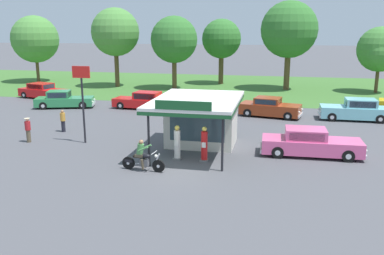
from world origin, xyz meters
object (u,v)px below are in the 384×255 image
at_px(parked_car_back_row_far_left, 270,108).
at_px(parked_car_second_row_spare, 64,100).
at_px(parked_car_back_row_centre_right, 144,101).
at_px(gas_pump_nearside, 177,144).
at_px(parked_car_back_row_left, 43,91).
at_px(featured_classic_sedan, 310,143).
at_px(gas_pump_offside, 204,146).
at_px(motorcycle_with_rider, 142,158).
at_px(roadside_pole_sign, 82,91).
at_px(bystander_admiring_sedan, 63,120).
at_px(parked_car_back_row_far_right, 355,110).
at_px(bystander_strolling_foreground, 28,129).

relative_size(parked_car_back_row_far_left, parked_car_second_row_spare, 0.95).
bearing_deg(parked_car_back_row_centre_right, parked_car_second_row_spare, -172.77).
distance_m(gas_pump_nearside, parked_car_back_row_left, 24.10).
distance_m(featured_classic_sedan, parked_car_back_row_left, 28.50).
xyz_separation_m(gas_pump_offside, parked_car_back_row_centre_right, (-7.68, 13.12, -0.18)).
height_order(motorcycle_with_rider, parked_car_second_row_spare, motorcycle_with_rider).
bearing_deg(roadside_pole_sign, bystander_admiring_sedan, 140.28).
height_order(gas_pump_offside, parked_car_back_row_far_right, gas_pump_offside).
height_order(parked_car_back_row_far_right, bystander_admiring_sedan, parked_car_back_row_far_right).
height_order(parked_car_second_row_spare, roadside_pole_sign, roadside_pole_sign).
height_order(gas_pump_offside, roadside_pole_sign, roadside_pole_sign).
distance_m(parked_car_back_row_far_right, roadside_pole_sign, 20.19).
xyz_separation_m(gas_pump_nearside, bystander_admiring_sedan, (-9.01, 4.26, -0.07)).
xyz_separation_m(parked_car_back_row_centre_right, parked_car_second_row_spare, (-7.11, -0.90, -0.01)).
bearing_deg(parked_car_back_row_left, bystander_strolling_foreground, -61.64).
bearing_deg(gas_pump_offside, gas_pump_nearside, -180.00).
relative_size(featured_classic_sedan, parked_car_back_row_centre_right, 1.02).
relative_size(gas_pump_offside, parked_car_back_row_far_right, 0.36).
height_order(parked_car_back_row_centre_right, bystander_admiring_sedan, bystander_admiring_sedan).
bearing_deg(bystander_strolling_foreground, parked_car_back_row_left, 118.36).
height_order(parked_car_back_row_left, roadside_pole_sign, roadside_pole_sign).
height_order(gas_pump_nearside, parked_car_back_row_centre_right, gas_pump_nearside).
height_order(featured_classic_sedan, parked_car_back_row_far_right, parked_car_back_row_far_right).
xyz_separation_m(gas_pump_nearside, parked_car_second_row_spare, (-13.33, 12.22, -0.19)).
relative_size(motorcycle_with_rider, parked_car_back_row_centre_right, 0.41).
relative_size(featured_classic_sedan, parked_car_second_row_spare, 1.04).
height_order(featured_classic_sedan, parked_car_back_row_left, featured_classic_sedan).
xyz_separation_m(parked_car_back_row_left, roadside_pole_sign, (11.46, -14.22, 2.51)).
height_order(featured_classic_sedan, parked_car_back_row_centre_right, featured_classic_sedan).
bearing_deg(parked_car_back_row_far_left, parked_car_second_row_spare, 179.76).
xyz_separation_m(featured_classic_sedan, parked_car_back_row_far_left, (-2.46, 9.96, 0.01)).
distance_m(parked_car_back_row_far_left, roadside_pole_sign, 15.05).
relative_size(featured_classic_sedan, parked_car_back_row_far_right, 1.08).
bearing_deg(roadside_pole_sign, parked_car_back_row_left, 128.87).
distance_m(gas_pump_nearside, featured_classic_sedan, 7.33).
relative_size(parked_car_back_row_far_left, bystander_admiring_sedan, 3.37).
bearing_deg(gas_pump_offside, bystander_admiring_sedan, 157.87).
bearing_deg(gas_pump_offside, parked_car_back_row_far_left, 75.85).
relative_size(motorcycle_with_rider, roadside_pole_sign, 0.48).
height_order(featured_classic_sedan, bystander_strolling_foreground, bystander_strolling_foreground).
distance_m(parked_car_back_row_far_right, parked_car_back_row_far_left, 6.42).
bearing_deg(parked_car_back_row_far_left, gas_pump_offside, -104.15).
bearing_deg(featured_classic_sedan, parked_car_second_row_spare, 153.71).
xyz_separation_m(gas_pump_offside, parked_car_back_row_far_right, (9.48, 12.19, -0.11)).
height_order(featured_classic_sedan, parked_car_back_row_far_left, featured_classic_sedan).
height_order(featured_classic_sedan, parked_car_second_row_spare, featured_classic_sedan).
bearing_deg(parked_car_back_row_far_right, motorcycle_with_rider, -130.51).
bearing_deg(gas_pump_offside, parked_car_back_row_left, 139.83).
bearing_deg(bystander_admiring_sedan, parked_car_back_row_far_right, 21.68).
xyz_separation_m(gas_pump_nearside, featured_classic_sedan, (6.99, 2.18, -0.16)).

